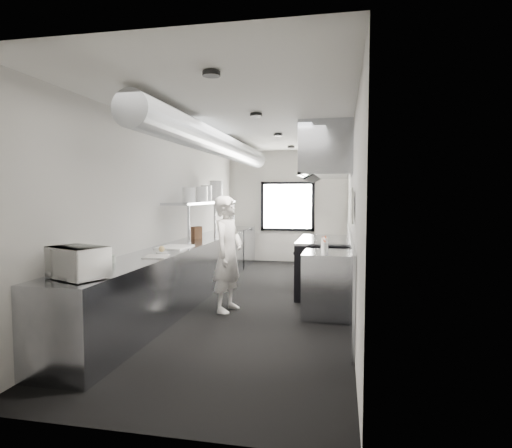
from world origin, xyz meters
The scene contains 35 objects.
floor centered at (0.00, 0.00, 0.00)m, with size 3.00×8.00×0.01m, color black.
ceiling centered at (0.00, 0.00, 2.80)m, with size 3.00×8.00×0.01m, color beige.
wall_back centered at (0.00, 4.00, 1.40)m, with size 3.00×0.02×2.80m, color #B0AFA7.
wall_front centered at (0.00, -4.00, 1.40)m, with size 3.00×0.02×2.80m, color #B0AFA7.
wall_left centered at (-1.50, 0.00, 1.40)m, with size 0.02×8.00×2.80m, color #B0AFA7.
wall_right centered at (1.50, 0.00, 1.40)m, with size 0.02×8.00×2.80m, color #B0AFA7.
wall_cladding centered at (1.48, 0.30, 0.55)m, with size 0.03×5.50×1.10m, color #9CA0AA.
hvac_duct centered at (-0.70, 0.40, 2.55)m, with size 0.40×0.40×6.40m, color #92969A.
service_window centered at (0.00, 3.96, 1.40)m, with size 1.36×0.05×1.25m.
exhaust_hood centered at (1.10, 0.70, 2.39)m, with size 0.81×2.20×0.88m.
prep_counter centered at (-1.15, -0.50, 0.45)m, with size 0.70×6.00×0.90m, color #9CA0AA.
pass_shelf centered at (-1.19, 1.00, 1.54)m, with size 0.45×3.00×0.68m.
range centered at (1.04, 0.70, 0.47)m, with size 0.88×1.60×0.94m.
bottle_station centered at (1.15, -0.70, 0.45)m, with size 0.65×0.80×0.90m, color #9CA0AA.
far_work_table centered at (-1.15, 3.20, 0.45)m, with size 0.70×1.20×0.90m, color #9CA0AA.
notice_sheet_a centered at (1.47, -1.20, 1.60)m, with size 0.02×0.28×0.38m, color beige.
notice_sheet_b centered at (1.47, -1.55, 1.55)m, with size 0.02×0.28×0.38m, color beige.
line_cook centered at (-0.27, -0.75, 0.84)m, with size 0.61×0.40×1.68m, color white.
microwave centered at (-1.13, -3.07, 1.05)m, with size 0.51×0.39×0.31m, color white.
deli_tub_a centered at (-1.29, -2.57, 0.96)m, with size 0.16×0.16×0.11m, color #B0BAAB.
deli_tub_b centered at (-1.31, -2.17, 0.95)m, with size 0.13×0.13×0.09m, color #B0BAAB.
newspaper centered at (-0.99, -1.61, 0.90)m, with size 0.29×0.36×0.01m, color silver.
small_plate centered at (-1.08, -1.25, 0.91)m, with size 0.16×0.16×0.01m, color silver.
pastry centered at (-1.08, -1.25, 0.96)m, with size 0.08×0.08×0.08m, color #D7B771.
cutting_board centered at (-1.13, -0.66, 0.91)m, with size 0.42×0.57×0.02m, color white.
knife_block centered at (-1.23, 0.65, 1.01)m, with size 0.09×0.20×0.22m, color #4D2F1B.
plate_stack_a centered at (-1.20, 0.17, 1.69)m, with size 0.21×0.21×0.25m, color silver.
plate_stack_b centered at (-1.18, 0.80, 1.71)m, with size 0.21×0.21×0.27m, color silver.
plate_stack_c centered at (-1.20, 1.12, 1.72)m, with size 0.21×0.21×0.30m, color silver.
plate_stack_d centered at (-1.20, 1.76, 1.78)m, with size 0.27×0.27×0.41m, color silver.
squeeze_bottle_a centered at (1.13, -0.98, 0.98)m, with size 0.06×0.06×0.17m, color white.
squeeze_bottle_b centered at (1.11, -0.84, 0.98)m, with size 0.05×0.05×0.16m, color white.
squeeze_bottle_c centered at (1.14, -0.72, 1.00)m, with size 0.06×0.06×0.19m, color white.
squeeze_bottle_d centered at (1.12, -0.54, 0.99)m, with size 0.06×0.06×0.19m, color white.
squeeze_bottle_e centered at (1.08, -0.41, 0.98)m, with size 0.05×0.05×0.16m, color white.
Camera 1 is at (1.35, -6.71, 1.71)m, focal length 29.99 mm.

